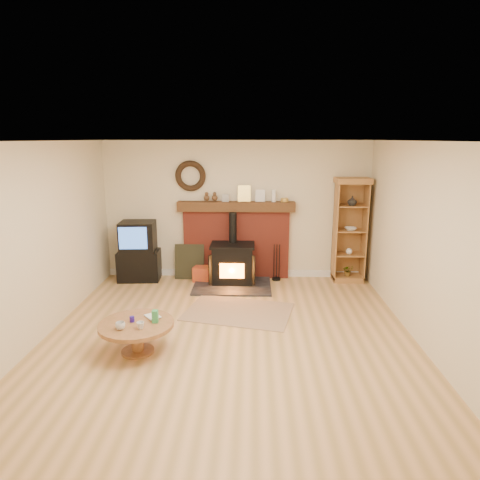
{
  "coord_description": "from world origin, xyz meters",
  "views": [
    {
      "loc": [
        0.31,
        -5.26,
        2.63
      ],
      "look_at": [
        0.12,
        1.0,
        1.14
      ],
      "focal_mm": 32.0,
      "sensor_mm": 36.0,
      "label": 1
    }
  ],
  "objects_px": {
    "wood_stove": "(233,265)",
    "coffee_table": "(137,328)",
    "tv_unit": "(139,252)",
    "curio_cabinet": "(349,230)"
  },
  "relations": [
    {
      "from": "wood_stove",
      "to": "coffee_table",
      "type": "relative_size",
      "value": 1.5
    },
    {
      "from": "tv_unit",
      "to": "curio_cabinet",
      "type": "distance_m",
      "value": 3.97
    },
    {
      "from": "tv_unit",
      "to": "coffee_table",
      "type": "bearing_deg",
      "value": -76.0
    },
    {
      "from": "curio_cabinet",
      "to": "wood_stove",
      "type": "bearing_deg",
      "value": -172.64
    },
    {
      "from": "wood_stove",
      "to": "coffee_table",
      "type": "bearing_deg",
      "value": -111.95
    },
    {
      "from": "tv_unit",
      "to": "wood_stove",
      "type": "bearing_deg",
      "value": -6.19
    },
    {
      "from": "wood_stove",
      "to": "tv_unit",
      "type": "distance_m",
      "value": 1.8
    },
    {
      "from": "wood_stove",
      "to": "curio_cabinet",
      "type": "bearing_deg",
      "value": 7.36
    },
    {
      "from": "coffee_table",
      "to": "wood_stove",
      "type": "bearing_deg",
      "value": 68.05
    },
    {
      "from": "curio_cabinet",
      "to": "coffee_table",
      "type": "relative_size",
      "value": 2.08
    }
  ]
}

